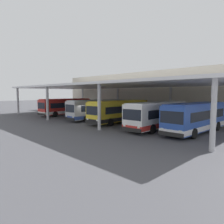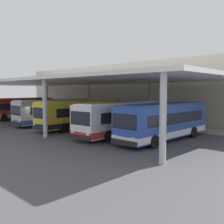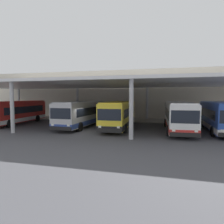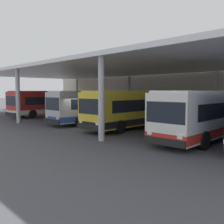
{
  "view_description": "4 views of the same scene",
  "coord_description": "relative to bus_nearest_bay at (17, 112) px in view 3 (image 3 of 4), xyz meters",
  "views": [
    {
      "loc": [
        23.63,
        -17.78,
        4.18
      ],
      "look_at": [
        2.13,
        3.56,
        1.42
      ],
      "focal_mm": 32.63,
      "sensor_mm": 36.0,
      "label": 1
    },
    {
      "loc": [
        26.43,
        -15.08,
        4.19
      ],
      "look_at": [
        7.35,
        5.02,
        1.95
      ],
      "focal_mm": 41.27,
      "sensor_mm": 36.0,
      "label": 2
    },
    {
      "loc": [
        8.98,
        -19.81,
        3.7
      ],
      "look_at": [
        2.72,
        4.02,
        1.88
      ],
      "focal_mm": 32.25,
      "sensor_mm": 36.0,
      "label": 3
    },
    {
      "loc": [
        18.12,
        -13.0,
        3.15
      ],
      "look_at": [
        2.32,
        2.09,
        1.34
      ],
      "focal_mm": 40.78,
      "sensor_mm": 36.0,
      "label": 4
    }
  ],
  "objects": [
    {
      "name": "bus_second_bay",
      "position": [
        9.66,
        -0.15,
        0.0
      ],
      "size": [
        2.86,
        10.57,
        3.17
      ],
      "color": "#B7B7BC",
      "rests_on": "ground"
    },
    {
      "name": "bus_nearest_bay",
      "position": [
        0.0,
        0.0,
        0.0
      ],
      "size": [
        3.18,
        10.66,
        3.17
      ],
      "color": "red",
      "rests_on": "ground"
    },
    {
      "name": "platform_kerb",
      "position": [
        10.71,
        8.09,
        -1.57
      ],
      "size": [
        42.0,
        4.5,
        0.18
      ],
      "primitive_type": "cube",
      "color": "#A39E93",
      "rests_on": "ground"
    },
    {
      "name": "banner_sign",
      "position": [
        13.62,
        7.28,
        0.32
      ],
      "size": [
        0.7,
        0.12,
        3.2
      ],
      "color": "#B2B2B7",
      "rests_on": "platform_kerb"
    },
    {
      "name": "canopy_shelter",
      "position": [
        10.71,
        1.84,
        3.66
      ],
      "size": [
        40.0,
        17.0,
        5.55
      ],
      "color": "silver",
      "rests_on": "ground"
    },
    {
      "name": "bus_departing",
      "position": [
        25.37,
        0.18,
        0.0
      ],
      "size": [
        2.82,
        10.56,
        3.17
      ],
      "color": "#284CA8",
      "rests_on": "ground"
    },
    {
      "name": "bus_far_bay",
      "position": [
        21.18,
        -0.6,
        0.0
      ],
      "size": [
        2.98,
        10.61,
        3.17
      ],
      "color": "white",
      "rests_on": "ground"
    },
    {
      "name": "station_building_facade",
      "position": [
        10.71,
        11.34,
        2.53
      ],
      "size": [
        48.0,
        1.6,
        8.37
      ],
      "primitive_type": "cube",
      "color": "beige",
      "rests_on": "ground"
    },
    {
      "name": "bench_waiting",
      "position": [
        21.21,
        8.16,
        -0.99
      ],
      "size": [
        1.8,
        0.45,
        0.92
      ],
      "color": "#383D47",
      "rests_on": "platform_kerb"
    },
    {
      "name": "bus_middle_bay",
      "position": [
        14.45,
        -0.2,
        0.0
      ],
      "size": [
        3.02,
        10.62,
        3.17
      ],
      "color": "yellow",
      "rests_on": "ground"
    },
    {
      "name": "trash_bin",
      "position": [
        23.75,
        8.1,
        -0.98
      ],
      "size": [
        0.52,
        0.52,
        0.98
      ],
      "color": "#236638",
      "rests_on": "platform_kerb"
    },
    {
      "name": "ground_plane",
      "position": [
        10.71,
        -3.66,
        -1.66
      ],
      "size": [
        200.0,
        200.0,
        0.0
      ],
      "primitive_type": "plane",
      "color": "#47474C"
    }
  ]
}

